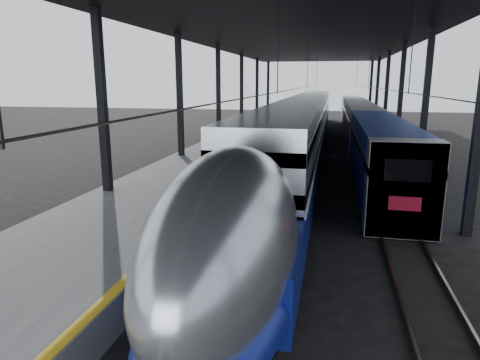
% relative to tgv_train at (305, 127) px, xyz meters
% --- Properties ---
extents(ground, '(160.00, 160.00, 0.00)m').
position_rel_tgv_train_xyz_m(ground, '(-2.00, -24.05, -2.16)').
color(ground, black).
rests_on(ground, ground).
extents(platform, '(6.00, 80.00, 1.00)m').
position_rel_tgv_train_xyz_m(platform, '(-5.50, -4.05, -1.66)').
color(platform, '#4C4C4F').
rests_on(platform, ground).
extents(yellow_strip, '(0.30, 80.00, 0.01)m').
position_rel_tgv_train_xyz_m(yellow_strip, '(-2.70, -4.05, -1.15)').
color(yellow_strip, gold).
rests_on(yellow_strip, platform).
extents(rails, '(6.52, 80.00, 0.16)m').
position_rel_tgv_train_xyz_m(rails, '(2.50, -4.05, -2.08)').
color(rails, slate).
rests_on(rails, ground).
extents(canopy, '(18.00, 75.00, 9.47)m').
position_rel_tgv_train_xyz_m(canopy, '(-0.10, -4.05, 6.96)').
color(canopy, black).
rests_on(canopy, ground).
extents(tgv_train, '(3.22, 65.20, 4.61)m').
position_rel_tgv_train_xyz_m(tgv_train, '(0.00, 0.00, 0.00)').
color(tgv_train, '#B5B7BC').
rests_on(tgv_train, ground).
extents(second_train, '(2.76, 56.05, 3.79)m').
position_rel_tgv_train_xyz_m(second_train, '(5.00, 6.95, -0.23)').
color(second_train, navy).
rests_on(second_train, ground).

